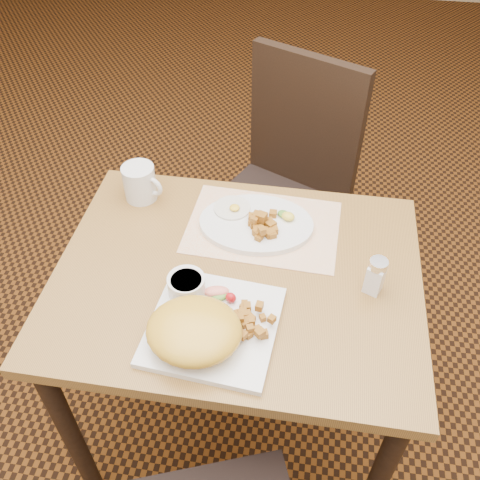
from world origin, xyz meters
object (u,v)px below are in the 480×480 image
Objects in this scene: table at (237,301)px; salt_shaker at (376,275)px; coffee_mug at (140,183)px; plate_square at (213,326)px; chair_far at (285,181)px; plate_oval at (256,224)px.

salt_shaker is (0.33, -0.00, 0.16)m from table.
plate_square is at bearing -55.43° from coffee_mug.
chair_far is at bearing 46.49° from coffee_mug.
plate_square is at bearing 108.43° from chair_far.
coffee_mug is (-0.31, 0.24, 0.16)m from table.
plate_oval reaches higher than table.
salt_shaker reaches higher than plate_square.
salt_shaker is at bearing 136.69° from chair_far.
table is at bearing 108.90° from chair_far.
chair_far is at bearing 111.69° from salt_shaker.
plate_square is 2.36× the size of coffee_mug.
chair_far is 0.85m from plate_square.
table is at bearing -98.01° from plate_oval.
table is 2.96× the size of plate_oval.
chair_far is (0.07, 0.65, -0.10)m from table.
coffee_mug is (-0.29, 0.42, 0.04)m from plate_square.
salt_shaker is at bearing -21.16° from coffee_mug.
table is 0.66m from chair_far.
chair_far is at bearing 83.90° from table.
coffee_mug is at bearing 142.07° from table.
chair_far is 3.19× the size of plate_oval.
plate_square is 0.39m from salt_shaker.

